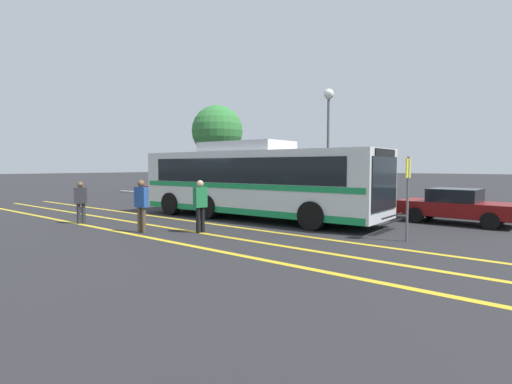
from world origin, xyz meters
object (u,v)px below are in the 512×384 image
Objects in this scene: parked_car_2 at (337,198)px; bus_stop_sign at (408,188)px; transit_bus at (256,180)px; parked_car_3 at (457,206)px; street_lamp at (328,118)px; pedestrian_2 at (200,203)px; pedestrian_1 at (81,200)px; pedestrian_0 at (141,203)px; parked_car_1 at (235,194)px; tree_0 at (217,131)px; parked_car_0 at (170,189)px.

bus_stop_sign reaches higher than parked_car_2.
transit_bus is 6.64m from bus_stop_sign.
street_lamp is at bearing -108.23° from parked_car_3.
transit_bus is 6.43× the size of pedestrian_2.
parked_car_2 is at bearing -173.26° from pedestrian_1.
transit_bus is at bearing -101.40° from bus_stop_sign.
parked_car_3 is 2.38× the size of pedestrian_2.
pedestrian_0 is at bearing 164.07° from parked_car_2.
pedestrian_1 reaches higher than parked_car_1.
tree_0 is (-12.59, 13.14, 3.91)m from pedestrian_2.
transit_bus is 2.71× the size of parked_car_3.
transit_bus reaches higher than pedestrian_1.
bus_stop_sign is (-0.16, -4.90, 0.87)m from parked_car_3.
parked_car_2 is 2.01× the size of bus_stop_sign.
parked_car_3 reaches higher than parked_car_1.
pedestrian_1 is at bearing -108.46° from street_lamp.
street_lamp is at bearing -14.54° from tree_0.
tree_0 reaches higher than street_lamp.
tree_0 is (-1.31, 5.63, 4.19)m from parked_car_0.
pedestrian_0 is (-0.65, -5.05, -0.61)m from transit_bus.
bus_stop_sign is at bearing -164.37° from pedestrian_0.
parked_car_3 is at bearing -92.27° from parked_car_2.
parked_car_0 reaches higher than parked_car_2.
pedestrian_0 reaches higher than parked_car_0.
parked_car_1 is 8.81m from pedestrian_1.
pedestrian_1 is at bearing -70.76° from bus_stop_sign.
pedestrian_1 is (-10.89, -9.27, 0.22)m from parked_car_3.
street_lamp is at bearing 179.51° from transit_bus.
pedestrian_0 is 1.93m from pedestrian_2.
transit_bus is 7.08m from street_lamp.
street_lamp reaches higher than bus_stop_sign.
transit_bus is 4.52× the size of bus_stop_sign.
street_lamp reaches higher than parked_car_3.
pedestrian_1 is (6.27, -9.04, 0.19)m from parked_car_0.
street_lamp is (-1.11, 10.16, 3.76)m from pedestrian_2.
parked_car_0 is 11.26m from street_lamp.
parked_car_2 reaches higher than parked_car_1.
bus_stop_sign reaches higher than parked_car_3.
tree_0 reaches higher than parked_car_2.
tree_0 reaches higher than pedestrian_0.
pedestrian_0 is 8.30m from bus_stop_sign.
parked_car_1 is 1.93× the size of bus_stop_sign.
parked_car_3 is at bearing -16.29° from tree_0.
pedestrian_1 is 5.24m from pedestrian_2.
pedestrian_0 reaches higher than parked_car_1.
parked_car_0 is 2.44× the size of pedestrian_0.
pedestrian_2 reaches higher than parked_car_0.
street_lamp is 0.91× the size of tree_0.
bus_stop_sign reaches higher than pedestrian_2.
transit_bus reaches higher than parked_car_1.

